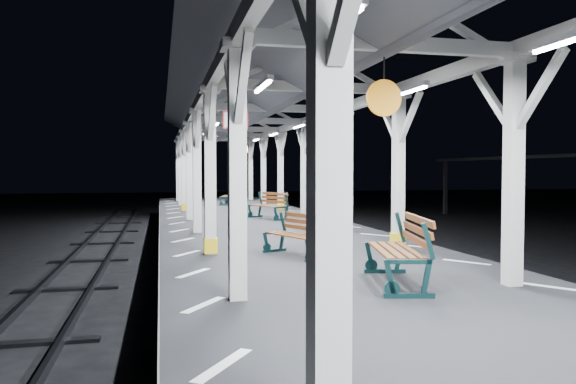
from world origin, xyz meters
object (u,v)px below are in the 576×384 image
object	(u,v)px
bench_near	(403,248)
bench_far	(270,205)
bench_extra	(230,195)
bench_mid	(298,234)

from	to	relation	value
bench_near	bench_far	bearing A→B (deg)	101.48
bench_near	bench_extra	xyz separation A→B (m)	(-0.17, 19.50, -0.08)
bench_far	bench_extra	distance (m)	8.11
bench_near	bench_far	world-z (taller)	bench_near
bench_mid	bench_far	distance (m)	8.47
bench_mid	bench_far	size ratio (longest dim) A/B	0.91
bench_near	bench_far	size ratio (longest dim) A/B	1.11
bench_near	bench_extra	world-z (taller)	bench_near
bench_near	bench_far	distance (m)	11.41
bench_far	bench_extra	bearing A→B (deg)	69.59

